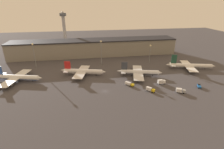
% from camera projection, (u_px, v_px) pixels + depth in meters
% --- Properties ---
extents(ground, '(600.00, 600.00, 0.00)m').
position_uv_depth(ground, '(105.00, 91.00, 132.60)').
color(ground, '#423F44').
extents(terminal_building, '(201.46, 26.28, 19.90)m').
position_uv_depth(terminal_building, '(95.00, 47.00, 217.20)').
color(terminal_building, gray).
rests_on(terminal_building, ground).
extents(airplane_0, '(43.90, 38.97, 13.01)m').
position_uv_depth(airplane_0, '(17.00, 77.00, 148.15)').
color(airplane_0, white).
rests_on(airplane_0, ground).
extents(airplane_1, '(42.26, 33.99, 13.03)m').
position_uv_depth(airplane_1, '(83.00, 71.00, 160.36)').
color(airplane_1, silver).
rests_on(airplane_1, ground).
extents(airplane_2, '(40.98, 37.70, 12.88)m').
position_uv_depth(airplane_2, '(139.00, 72.00, 159.04)').
color(airplane_2, silver).
rests_on(airplane_2, ground).
extents(airplane_3, '(47.80, 35.09, 14.33)m').
position_uv_depth(airplane_3, '(190.00, 66.00, 175.50)').
color(airplane_3, white).
rests_on(airplane_3, ground).
extents(service_vehicle_0, '(7.01, 5.15, 3.31)m').
position_uv_depth(service_vehicle_0, '(180.00, 90.00, 130.02)').
color(service_vehicle_0, '#9EA3A8').
rests_on(service_vehicle_0, ground).
extents(service_vehicle_1, '(6.26, 6.48, 3.11)m').
position_uv_depth(service_vehicle_1, '(150.00, 89.00, 132.01)').
color(service_vehicle_1, gold).
rests_on(service_vehicle_1, ground).
extents(service_vehicle_2, '(6.95, 7.09, 2.75)m').
position_uv_depth(service_vehicle_2, '(129.00, 84.00, 141.15)').
color(service_vehicle_2, gold).
rests_on(service_vehicle_2, ground).
extents(service_vehicle_3, '(4.13, 5.67, 2.59)m').
position_uv_depth(service_vehicle_3, '(199.00, 86.00, 138.10)').
color(service_vehicle_3, '#195199').
rests_on(service_vehicle_3, ground).
extents(service_vehicle_5, '(6.49, 2.82, 3.89)m').
position_uv_depth(service_vehicle_5, '(161.00, 82.00, 143.54)').
color(service_vehicle_5, white).
rests_on(service_vehicle_5, ground).
extents(lamp_post_0, '(1.80, 1.80, 25.94)m').
position_uv_depth(lamp_post_0, '(34.00, 53.00, 171.12)').
color(lamp_post_0, slate).
rests_on(lamp_post_0, ground).
extents(lamp_post_1, '(1.80, 1.80, 26.25)m').
position_uv_depth(lamp_post_1, '(101.00, 50.00, 181.09)').
color(lamp_post_1, slate).
rests_on(lamp_post_1, ground).
extents(lamp_post_2, '(1.80, 1.80, 19.86)m').
position_uv_depth(lamp_post_2, '(150.00, 51.00, 190.60)').
color(lamp_post_2, slate).
rests_on(lamp_post_2, ground).
extents(control_tower, '(9.00, 9.00, 50.92)m').
position_uv_depth(control_tower, '(64.00, 27.00, 247.17)').
color(control_tower, '#99999E').
rests_on(control_tower, ground).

